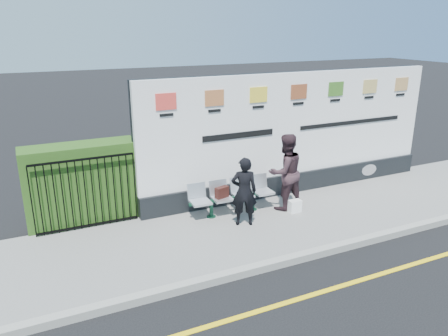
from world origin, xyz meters
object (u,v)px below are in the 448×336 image
object	(u,v)px
bench	(232,204)
woman_right	(285,172)
billboard	(294,142)
woman_left	(244,192)

from	to	relation	value
bench	woman_right	xyz separation A→B (m)	(1.21, -0.25, 0.68)
billboard	woman_right	distance (m)	1.25
billboard	bench	distance (m)	2.37
woman_right	billboard	bearing A→B (deg)	-135.92
billboard	bench	world-z (taller)	billboard
billboard	woman_right	bearing A→B (deg)	-132.70
woman_right	woman_left	bearing A→B (deg)	13.10
billboard	woman_left	world-z (taller)	billboard
bench	woman_left	xyz separation A→B (m)	(-0.04, -0.61, 0.53)
billboard	woman_left	xyz separation A→B (m)	(-2.05, -1.23, -0.55)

